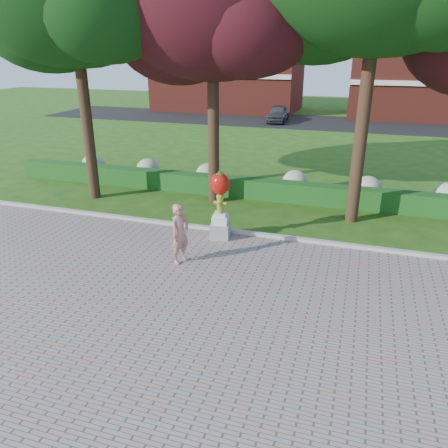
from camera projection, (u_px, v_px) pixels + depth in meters
name	position (u px, v px, depth m)	size (l,w,h in m)	color
ground	(212.00, 275.00, 12.20)	(100.00, 100.00, 0.00)	#244C13
walkway	(147.00, 367.00, 8.66)	(40.00, 14.00, 0.04)	gray
curb	(241.00, 233.00, 14.82)	(40.00, 0.18, 0.15)	#ADADA5
lawn_hedge	(267.00, 190.00, 18.23)	(24.00, 0.70, 0.80)	#144616
hydrangea_row	(285.00, 181.00, 18.89)	(20.10, 1.10, 0.99)	#A4AC83
street	(320.00, 123.00, 36.92)	(50.00, 8.00, 0.02)	black
building_left	(229.00, 73.00, 43.72)	(14.00, 8.00, 7.00)	maroon
building_right	(422.00, 80.00, 38.77)	(12.00, 8.00, 6.40)	maroon
tree_mid_left	(210.00, 5.00, 15.41)	(8.25, 7.04, 10.69)	black
hydrant_sculpture	(220.00, 203.00, 14.10)	(0.70, 0.70, 2.27)	gray
woman	(180.00, 234.00, 12.56)	(0.65, 0.43, 1.79)	tan
parked_car	(278.00, 113.00, 37.04)	(1.62, 4.03, 1.37)	#3A3E41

